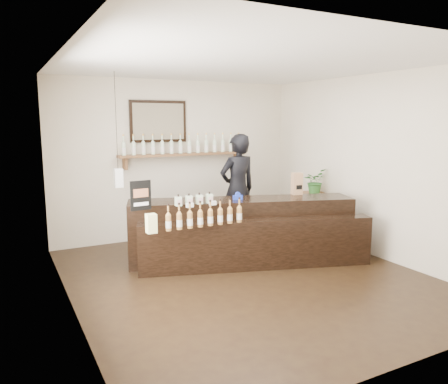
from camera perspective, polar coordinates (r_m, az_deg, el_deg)
The scene contains 10 objects.
ground at distance 6.04m, azimuth 3.03°, elevation -11.03°, with size 5.00×5.00×0.00m, color black.
room_shell at distance 5.67m, azimuth 3.18°, elevation 5.32°, with size 5.00×5.00×5.00m.
back_wall_decor at distance 7.75m, azimuth -6.81°, elevation 6.71°, with size 2.66×0.96×1.69m.
counter at distance 6.53m, azimuth 2.80°, elevation -5.39°, with size 3.37×1.91×1.10m.
promo_sign at distance 5.78m, azimuth -10.82°, elevation -0.45°, with size 0.28×0.04×0.39m.
paper_bag at distance 6.99m, azimuth 9.50°, elevation 1.08°, with size 0.18×0.15×0.35m.
tape_dispenser at distance 6.47m, azimuth 1.80°, elevation -0.60°, with size 0.14×0.07×0.12m.
side_cabinet at distance 7.88m, azimuth 11.59°, elevation -3.16°, with size 0.56×0.67×0.84m.
potted_plant at distance 7.77m, azimuth 11.75°, elevation 1.40°, with size 0.39×0.34×0.43m, color #2D6A2A.
shopkeeper at distance 7.43m, azimuth 1.79°, elevation 1.32°, with size 0.77×0.51×2.12m, color black.
Camera 1 is at (-2.90, -4.86, 2.10)m, focal length 35.00 mm.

